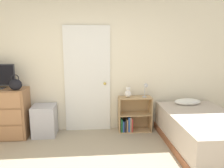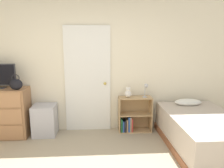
% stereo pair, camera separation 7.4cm
% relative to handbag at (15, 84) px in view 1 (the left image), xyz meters
% --- Properties ---
extents(wall_back, '(10.00, 0.06, 2.55)m').
position_rel_handbag_xyz_m(wall_back, '(1.22, 0.41, 0.25)').
color(wall_back, beige).
rests_on(wall_back, ground_plane).
extents(door_closed, '(0.89, 0.09, 2.05)m').
position_rel_handbag_xyz_m(door_closed, '(1.24, 0.36, 0.01)').
color(door_closed, white).
rests_on(door_closed, ground_plane).
extents(handbag, '(0.22, 0.12, 0.28)m').
position_rel_handbag_xyz_m(handbag, '(0.00, 0.00, 0.00)').
color(handbag, black).
rests_on(handbag, dresser).
extents(storage_bin, '(0.42, 0.42, 0.58)m').
position_rel_handbag_xyz_m(storage_bin, '(0.42, 0.15, -0.73)').
color(storage_bin, '#ADADB7').
rests_on(storage_bin, ground_plane).
extents(bookshelf, '(0.64, 0.28, 0.69)m').
position_rel_handbag_xyz_m(bookshelf, '(2.11, 0.23, -0.73)').
color(bookshelf, tan).
rests_on(bookshelf, ground_plane).
extents(teddy_bear, '(0.13, 0.13, 0.20)m').
position_rel_handbag_xyz_m(teddy_bear, '(2.02, 0.22, -0.24)').
color(teddy_bear, silver).
rests_on(teddy_bear, bookshelf).
extents(desk_lamp, '(0.10, 0.10, 0.27)m').
position_rel_handbag_xyz_m(desk_lamp, '(2.35, 0.18, -0.13)').
color(desk_lamp, '#B2B2B7').
rests_on(desk_lamp, bookshelf).
extents(bed, '(1.15, 1.86, 0.67)m').
position_rel_handbag_xyz_m(bed, '(3.17, -0.56, -0.74)').
color(bed, brown).
rests_on(bed, ground_plane).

